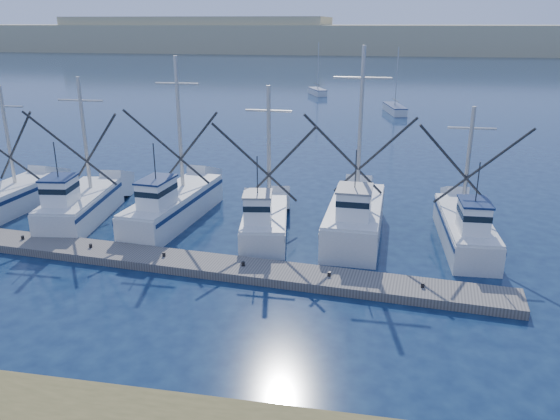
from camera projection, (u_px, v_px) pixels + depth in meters
name	position (u px, v px, depth m)	size (l,w,h in m)	color
ground	(292.00, 350.00, 19.27)	(500.00, 500.00, 0.00)	#0C1834
floating_dock	(183.00, 262.00, 25.85)	(30.15, 2.01, 0.40)	slate
dune_ridge	(379.00, 38.00, 212.85)	(360.00, 60.00, 10.00)	tan
trawler_fleet	(215.00, 212.00, 30.25)	(29.42, 9.25, 9.89)	silver
sailboat_near	(395.00, 109.00, 69.63)	(3.07, 6.84, 8.10)	silver
sailboat_far	(317.00, 92.00, 86.95)	(3.62, 5.52, 8.10)	silver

